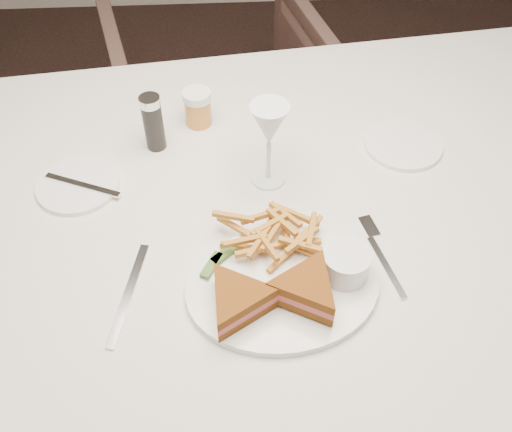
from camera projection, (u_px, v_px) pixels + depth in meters
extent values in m
cube|color=silver|center=(255.00, 321.00, 1.34)|extent=(1.72, 1.25, 0.75)
imported|color=#4B342E|center=(223.00, 103.00, 1.94)|extent=(0.81, 0.78, 0.70)
ellipsoid|color=white|center=(283.00, 287.00, 0.94)|extent=(0.35, 0.29, 0.01)
cube|color=silver|center=(129.00, 294.00, 0.93)|extent=(0.05, 0.20, 0.00)
cylinder|color=white|center=(78.00, 185.00, 1.10)|extent=(0.16, 0.16, 0.01)
cylinder|color=white|center=(403.00, 145.00, 1.18)|extent=(0.16, 0.16, 0.01)
cylinder|color=black|center=(153.00, 123.00, 1.14)|extent=(0.04, 0.04, 0.12)
cylinder|color=#C67E2F|center=(198.00, 108.00, 1.21)|extent=(0.06, 0.06, 0.08)
cube|color=#3E6322|center=(225.00, 254.00, 0.97)|extent=(0.05, 0.05, 0.01)
cube|color=#3E6322|center=(212.00, 265.00, 0.95)|extent=(0.04, 0.06, 0.01)
cylinder|color=white|center=(346.00, 263.00, 0.93)|extent=(0.08, 0.08, 0.05)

